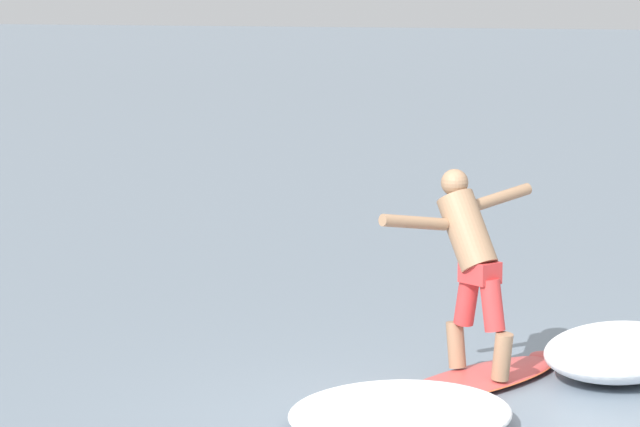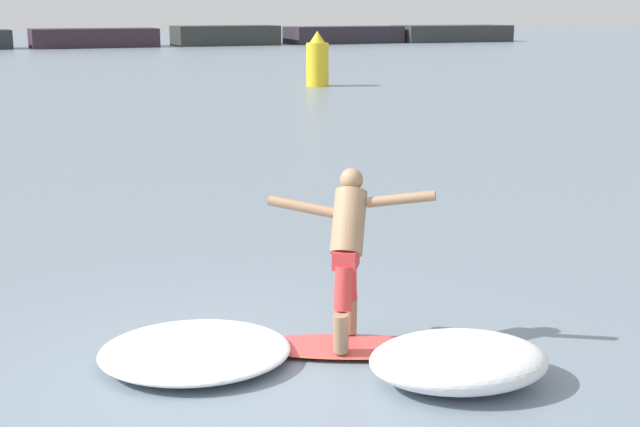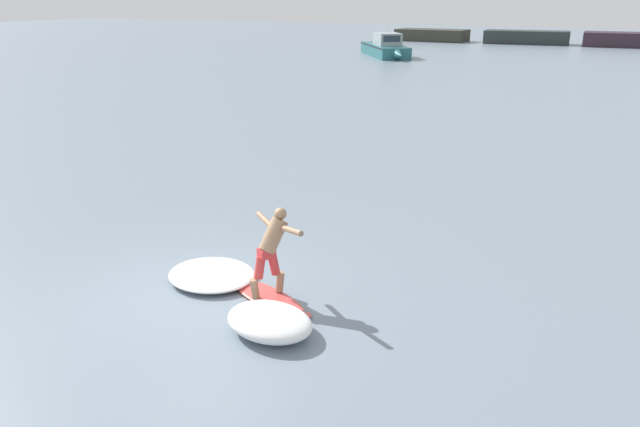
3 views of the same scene
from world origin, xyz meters
The scene contains 6 objects.
ground_plane centered at (0.00, 0.00, 0.00)m, with size 200.00×200.00×0.00m, color slate.
surfboard centered at (1.15, 0.29, 0.04)m, with size 1.95×1.26×0.21m.
surfer centered at (1.18, 0.40, 0.95)m, with size 1.29×0.95×1.49m.
fishing_boat_near_jetty centered at (-11.52, 42.62, 0.67)m, with size 6.36×8.42×2.81m.
wave_foam_at_tail centered at (-0.16, 0.53, 0.10)m, with size 1.88×1.75×0.21m.
wave_foam_at_nose centered at (1.69, -0.65, 0.19)m, with size 1.65×1.39×0.38m.
Camera 3 is at (5.88, -7.88, 4.84)m, focal length 35.00 mm.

